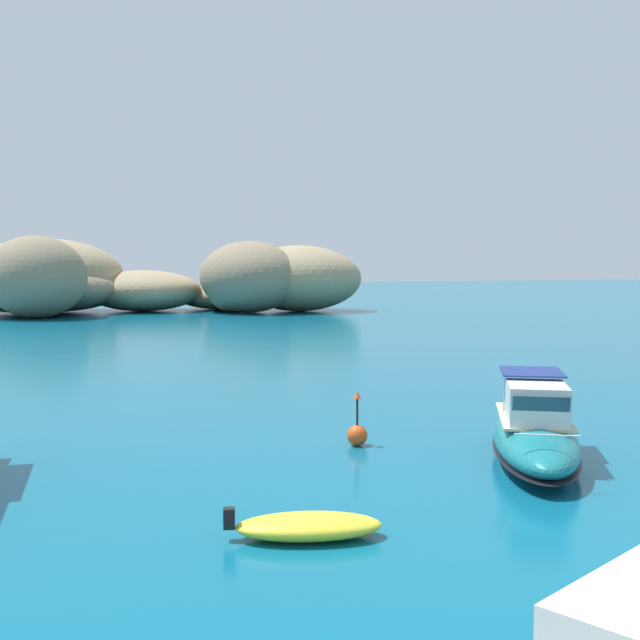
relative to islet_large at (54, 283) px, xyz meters
The scene contains 5 objects.
islet_large is the anchor object (origin of this frame).
islet_small 21.57m from the islet_large, 17.47° to the right, with size 20.18×20.42×7.33m.
motorboat_teal 69.15m from the islet_large, 87.08° to the right, with size 5.46×6.64×2.10m.
dinghy_tender 71.82m from the islet_large, 93.01° to the right, with size 2.85×1.93×0.58m.
channel_buoy 65.67m from the islet_large, 89.67° to the right, with size 0.56×0.56×1.48m.
Camera 1 is at (-11.15, -6.31, 4.82)m, focal length 44.42 mm.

